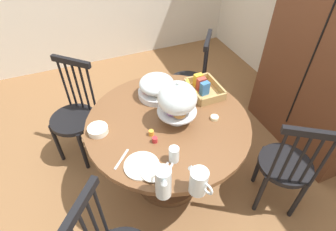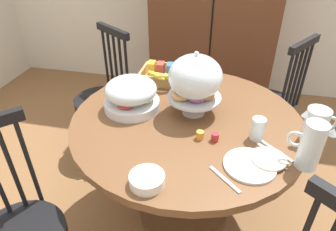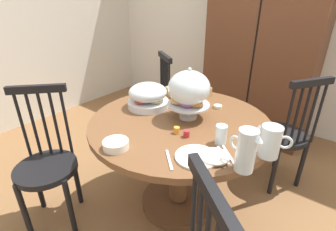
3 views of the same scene
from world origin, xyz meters
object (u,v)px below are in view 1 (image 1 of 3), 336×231
Objects in this scene: fruit_platter_covered at (157,87)px; orange_juice_pitcher at (163,183)px; windsor_chair_by_cabinet at (75,117)px; cereal_bowl at (98,130)px; dining_table at (168,140)px; china_plate_small at (153,172)px; butter_dish at (215,118)px; milk_pitcher at (199,182)px; china_plate_large at (142,166)px; pastry_stand_with_dome at (177,100)px; drinking_glass at (174,154)px; windsor_chair_near_window at (190,83)px; windsor_chair_far_side at (286,167)px; cereal_basket at (202,88)px.

orange_juice_pitcher is at bearing -18.14° from fruit_platter_covered.
orange_juice_pitcher is (1.17, 0.39, 0.38)m from windsor_chair_by_cabinet.
dining_table is at bearing 81.34° from cereal_bowl.
butter_dish is at bearing 116.11° from china_plate_small.
milk_pitcher is 0.62m from butter_dish.
windsor_chair_by_cabinet is 4.43× the size of china_plate_large.
pastry_stand_with_dome is 0.39m from drinking_glass.
windsor_chair_near_window is 1.37m from china_plate_large.
cereal_bowl reaches higher than china_plate_large.
drinking_glass is 0.49m from butter_dish.
windsor_chair_near_window is 5.34× the size of milk_pitcher.
windsor_chair_by_cabinet reaches higher than cereal_bowl.
milk_pitcher is at bearing -84.16° from windsor_chair_far_side.
windsor_chair_far_side is 16.25× the size of butter_dish.
milk_pitcher is at bearing -28.72° from cereal_basket.
drinking_glass is at bearing 81.36° from china_plate_large.
windsor_chair_near_window reaches higher than drinking_glass.
dining_table is at bearing 163.67° from drinking_glass.
dining_table is at bearing -108.87° from butter_dish.
windsor_chair_near_window is at bearing 148.95° from drinking_glass.
windsor_chair_far_side is at bearing 78.70° from drinking_glass.
dining_table is at bearing 155.38° from orange_juice_pitcher.
fruit_platter_covered reaches higher than china_plate_large.
dining_table is at bearing 45.44° from windsor_chair_by_cabinet.
milk_pitcher is at bearing -24.58° from windsor_chair_near_window.
orange_juice_pitcher is at bearing -52.85° from butter_dish.
windsor_chair_far_side is 1.06m from orange_juice_pitcher.
windsor_chair_far_side is 8.86× the size of drinking_glass.
china_plate_small is (-0.15, -0.01, -0.08)m from orange_juice_pitcher.
windsor_chair_far_side is 6.50× the size of china_plate_small.
windsor_chair_near_window reaches higher than orange_juice_pitcher.
windsor_chair_near_window and windsor_chair_far_side have the same top height.
fruit_platter_covered reaches higher than butter_dish.
dining_table is 10.87× the size of drinking_glass.
orange_juice_pitcher reaches higher than china_plate_large.
milk_pitcher is 0.29m from china_plate_small.
windsor_chair_far_side is 0.92m from drinking_glass.
windsor_chair_far_side is 1.40m from cereal_bowl.
china_plate_large is at bearing -51.08° from pastry_stand_with_dome.
china_plate_large is at bearing -100.79° from windsor_chair_far_side.
butter_dish is at bearing 52.41° from windsor_chair_by_cabinet.
pastry_stand_with_dome is (-0.49, -0.68, 0.48)m from windsor_chair_far_side.
fruit_platter_covered reaches higher than dining_table.
drinking_glass is at bearing -31.05° from windsor_chair_near_window.
milk_pitcher is (0.60, -0.06, 0.29)m from dining_table.
windsor_chair_near_window reaches higher than china_plate_small.
windsor_chair_near_window is 1.01m from pastry_stand_with_dome.
windsor_chair_far_side reaches higher than cereal_bowl.
windsor_chair_far_side reaches higher than cereal_basket.
pastry_stand_with_dome is 1.09× the size of cereal_basket.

